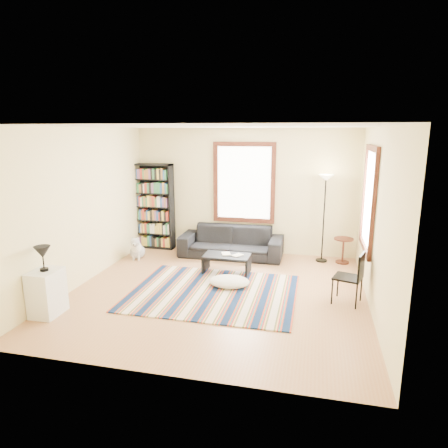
% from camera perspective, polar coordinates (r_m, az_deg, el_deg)
% --- Properties ---
extents(floor, '(5.00, 5.00, 0.10)m').
position_cam_1_polar(floor, '(7.06, -0.94, -10.04)').
color(floor, '#A9774D').
rests_on(floor, ground).
extents(ceiling, '(5.00, 5.00, 0.10)m').
position_cam_1_polar(ceiling, '(6.49, -1.03, 14.21)').
color(ceiling, white).
rests_on(ceiling, floor).
extents(wall_back, '(5.00, 0.10, 2.80)m').
position_cam_1_polar(wall_back, '(9.08, 2.95, 4.71)').
color(wall_back, beige).
rests_on(wall_back, floor).
extents(wall_front, '(5.00, 0.10, 2.80)m').
position_cam_1_polar(wall_front, '(4.28, -9.36, -5.13)').
color(wall_front, beige).
rests_on(wall_front, floor).
extents(wall_left, '(0.10, 5.00, 2.80)m').
position_cam_1_polar(wall_left, '(7.65, -19.87, 2.35)').
color(wall_left, beige).
rests_on(wall_left, floor).
extents(wall_right, '(0.10, 5.00, 2.80)m').
position_cam_1_polar(wall_right, '(6.50, 21.37, 0.44)').
color(wall_right, beige).
rests_on(wall_right, floor).
extents(window_back, '(1.20, 0.06, 1.60)m').
position_cam_1_polar(window_back, '(8.98, 2.87, 5.90)').
color(window_back, white).
rests_on(window_back, wall_back).
extents(window_right, '(0.06, 1.20, 1.60)m').
position_cam_1_polar(window_right, '(7.24, 20.02, 3.37)').
color(window_right, white).
rests_on(window_right, wall_right).
extents(rug, '(2.82, 2.26, 0.02)m').
position_cam_1_polar(rug, '(6.99, -1.53, -9.74)').
color(rug, '#0C1D3D').
rests_on(rug, floor).
extents(sofa, '(0.90, 2.27, 0.66)m').
position_cam_1_polar(sofa, '(8.86, 1.04, -2.56)').
color(sofa, black).
rests_on(sofa, floor).
extents(bookshelf, '(0.90, 0.30, 2.00)m').
position_cam_1_polar(bookshelf, '(9.53, -9.90, 2.49)').
color(bookshelf, black).
rests_on(bookshelf, floor).
extents(coffee_table, '(1.01, 0.75, 0.36)m').
position_cam_1_polar(coffee_table, '(7.90, 0.40, -5.69)').
color(coffee_table, black).
rests_on(coffee_table, floor).
extents(book_a, '(0.27, 0.23, 0.02)m').
position_cam_1_polar(book_a, '(7.86, -0.31, -4.32)').
color(book_a, beige).
rests_on(book_a, coffee_table).
extents(book_b, '(0.25, 0.26, 0.02)m').
position_cam_1_polar(book_b, '(7.85, 1.56, -4.35)').
color(book_b, beige).
rests_on(book_b, coffee_table).
extents(floor_cushion, '(0.82, 0.67, 0.18)m').
position_cam_1_polar(floor_cushion, '(7.24, 0.77, -8.22)').
color(floor_cushion, silver).
rests_on(floor_cushion, floor).
extents(floor_lamp, '(0.40, 0.40, 1.86)m').
position_cam_1_polar(floor_lamp, '(8.63, 14.06, 0.72)').
color(floor_lamp, black).
rests_on(floor_lamp, floor).
extents(side_table, '(0.48, 0.48, 0.54)m').
position_cam_1_polar(side_table, '(8.79, 16.63, -3.66)').
color(side_table, '#431E10').
rests_on(side_table, floor).
extents(folding_chair, '(0.52, 0.50, 0.86)m').
position_cam_1_polar(folding_chair, '(6.77, 17.25, -7.32)').
color(folding_chair, black).
rests_on(folding_chair, floor).
extents(white_cabinet, '(0.39, 0.50, 0.70)m').
position_cam_1_polar(white_cabinet, '(6.67, -23.99, -8.96)').
color(white_cabinet, white).
rests_on(white_cabinet, floor).
extents(table_lamp, '(0.26, 0.26, 0.38)m').
position_cam_1_polar(table_lamp, '(6.49, -24.44, -4.52)').
color(table_lamp, black).
rests_on(table_lamp, white_cabinet).
extents(dog, '(0.45, 0.56, 0.50)m').
position_cam_1_polar(dog, '(8.94, -12.29, -3.27)').
color(dog, silver).
rests_on(dog, floor).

